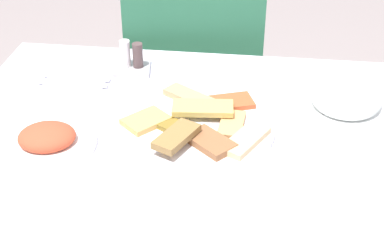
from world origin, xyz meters
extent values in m
cube|color=white|center=(0.00, 0.00, 0.72)|extent=(1.04, 0.79, 0.02)
cylinder|color=#544D4B|center=(-0.46, 0.33, 0.35)|extent=(0.04, 0.04, 0.71)
cylinder|color=#544D4B|center=(0.46, 0.33, 0.35)|extent=(0.04, 0.04, 0.71)
cube|color=#2D714C|center=(-0.07, 0.68, 0.40)|extent=(0.46, 0.46, 0.06)
cube|color=#2D714C|center=(-0.05, 0.49, 0.66)|extent=(0.40, 0.09, 0.46)
cylinder|color=brown|center=(0.10, 0.89, 0.19)|extent=(0.03, 0.03, 0.37)
cylinder|color=brown|center=(-0.27, 0.85, 0.19)|extent=(0.03, 0.03, 0.37)
cylinder|color=brown|center=(0.14, 0.51, 0.19)|extent=(0.03, 0.03, 0.37)
cylinder|color=brown|center=(-0.24, 0.47, 0.19)|extent=(0.03, 0.03, 0.37)
cylinder|color=white|center=(0.02, 0.02, 0.74)|extent=(0.33, 0.33, 0.01)
cube|color=#965F39|center=(0.05, -0.06, 0.75)|extent=(0.12, 0.11, 0.02)
cube|color=olive|center=(-0.01, -0.07, 0.77)|extent=(0.09, 0.12, 0.01)
cube|color=#D0B65D|center=(0.03, 0.05, 0.76)|extent=(0.14, 0.07, 0.01)
cube|color=#E2A161|center=(0.09, 0.02, 0.75)|extent=(0.06, 0.10, 0.01)
cube|color=#E59E69|center=(-0.01, 0.12, 0.75)|extent=(0.12, 0.10, 0.02)
cube|color=#CA562E|center=(0.08, 0.11, 0.75)|extent=(0.13, 0.10, 0.01)
cube|color=#DBAD5C|center=(-0.09, 0.01, 0.75)|extent=(0.11, 0.11, 0.01)
cube|color=olive|center=(-0.03, -0.01, 0.75)|extent=(0.11, 0.09, 0.01)
cube|color=#E6C189|center=(0.12, -0.04, 0.75)|extent=(0.10, 0.13, 0.01)
cylinder|color=white|center=(-0.28, -0.08, 0.74)|extent=(0.20, 0.20, 0.01)
ellipsoid|color=#D34D2F|center=(-0.28, -0.08, 0.75)|extent=(0.13, 0.12, 0.05)
cylinder|color=white|center=(0.34, 0.15, 0.74)|extent=(0.24, 0.24, 0.01)
ellipsoid|color=white|center=(0.34, 0.15, 0.76)|extent=(0.17, 0.18, 0.06)
cube|color=white|center=(-0.30, 0.19, 0.73)|extent=(0.15, 0.15, 0.00)
cube|color=silver|center=(-0.30, 0.17, 0.74)|extent=(0.17, 0.01, 0.00)
cube|color=silver|center=(-0.30, 0.21, 0.74)|extent=(0.17, 0.02, 0.00)
cube|color=#B2B2B7|center=(-0.18, 0.27, 0.74)|extent=(0.10, 0.10, 0.01)
cylinder|color=white|center=(-0.19, 0.27, 0.78)|extent=(0.03, 0.03, 0.07)
cylinder|color=#523F3E|center=(-0.16, 0.27, 0.77)|extent=(0.03, 0.03, 0.06)
camera|label=1|loc=(0.14, -1.01, 1.41)|focal=53.76mm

